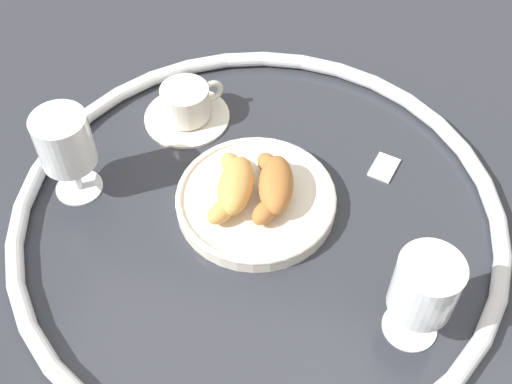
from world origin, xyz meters
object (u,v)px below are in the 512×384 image
at_px(croissant_large, 274,185).
at_px(coffee_cup_near, 187,106).
at_px(juice_glass_left, 425,288).
at_px(juice_glass_right, 65,143).
at_px(sugar_packet, 384,167).
at_px(pastry_plate, 256,199).
at_px(croissant_small, 234,186).

bearing_deg(croissant_large, coffee_cup_near, 50.19).
height_order(juice_glass_left, juice_glass_right, same).
relative_size(croissant_large, juice_glass_left, 0.97).
bearing_deg(sugar_packet, juice_glass_left, -151.70).
xyz_separation_m(pastry_plate, juice_glass_left, (-0.14, -0.23, 0.08)).
xyz_separation_m(pastry_plate, coffee_cup_near, (0.15, 0.15, 0.01)).
bearing_deg(sugar_packet, juice_glass_right, 123.35).
bearing_deg(croissant_large, sugar_packet, -54.48).
height_order(pastry_plate, coffee_cup_near, coffee_cup_near).
bearing_deg(juice_glass_left, coffee_cup_near, 52.14).
height_order(pastry_plate, juice_glass_right, juice_glass_right).
height_order(juice_glass_right, sugar_packet, juice_glass_right).
height_order(pastry_plate, juice_glass_left, juice_glass_left).
bearing_deg(coffee_cup_near, croissant_small, -143.08).
bearing_deg(pastry_plate, juice_glass_left, -122.14).
distance_m(juice_glass_left, sugar_packet, 0.28).
relative_size(coffee_cup_near, sugar_packet, 2.72).
distance_m(pastry_plate, croissant_large, 0.04).
relative_size(croissant_large, coffee_cup_near, 0.99).
height_order(coffee_cup_near, juice_glass_right, juice_glass_right).
height_order(croissant_large, sugar_packet, croissant_large).
bearing_deg(juice_glass_right, croissant_small, -84.99).
distance_m(coffee_cup_near, juice_glass_left, 0.48).
bearing_deg(pastry_plate, juice_glass_right, 96.00).
height_order(croissant_small, juice_glass_left, juice_glass_left).
bearing_deg(juice_glass_left, croissant_large, 53.83).
height_order(croissant_large, juice_glass_right, juice_glass_right).
relative_size(croissant_large, sugar_packet, 2.70).
xyz_separation_m(pastry_plate, juice_glass_right, (-0.03, 0.26, 0.08)).
bearing_deg(juice_glass_right, coffee_cup_near, -32.58).
bearing_deg(coffee_cup_near, sugar_packet, -96.57).
bearing_deg(croissant_large, pastry_plate, 105.05).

